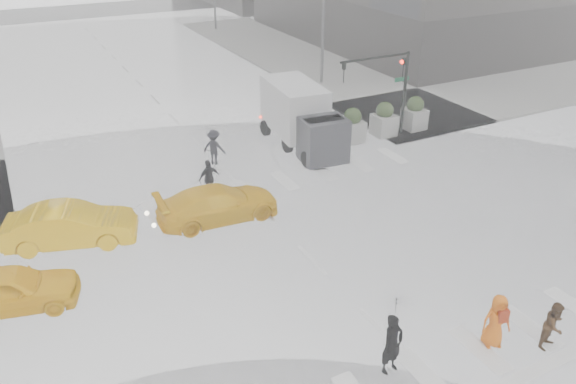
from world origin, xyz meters
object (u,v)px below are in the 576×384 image
pedestrian_brown (554,325)px  taxi_front (9,289)px  pedestrian_orange (496,321)px  box_truck (302,116)px  traffic_signal_pole (390,79)px  taxi_mid (70,226)px

pedestrian_brown → taxi_front: size_ratio=0.36×
pedestrian_orange → box_truck: box_truck is taller
traffic_signal_pole → pedestrian_brown: bearing=-109.2°
taxi_mid → box_truck: size_ratio=0.79×
traffic_signal_pole → box_truck: size_ratio=0.77×
pedestrian_brown → taxi_mid: bearing=119.7°
traffic_signal_pole → pedestrian_brown: 15.88m
traffic_signal_pole → box_truck: 4.84m
traffic_signal_pole → taxi_front: traffic_signal_pole is taller
pedestrian_orange → taxi_front: (-11.94, 8.04, -0.14)m
pedestrian_orange → box_truck: (2.09, 15.08, 0.82)m
pedestrian_brown → taxi_mid: taxi_mid is taller
pedestrian_brown → box_truck: (0.71, 15.89, 0.91)m
traffic_signal_pole → taxi_mid: size_ratio=0.98×
pedestrian_orange → pedestrian_brown: bearing=-8.5°
box_truck → taxi_front: bearing=-147.7°
pedestrian_orange → box_truck: size_ratio=0.29×
traffic_signal_pole → pedestrian_orange: size_ratio=2.70×
traffic_signal_pole → taxi_mid: bearing=-169.4°
pedestrian_brown → taxi_mid: (-11.07, 11.77, 0.01)m
taxi_mid → box_truck: 12.51m
traffic_signal_pole → pedestrian_orange: bearing=-115.0°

